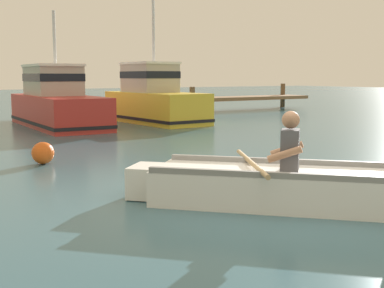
% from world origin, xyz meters
% --- Properties ---
extents(ground_plane, '(120.00, 120.00, 0.00)m').
position_xyz_m(ground_plane, '(0.00, 0.00, 0.00)').
color(ground_plane, '#386070').
extents(wooden_dock, '(14.07, 1.64, 1.25)m').
position_xyz_m(wooden_dock, '(7.81, 14.75, 0.57)').
color(wooden_dock, brown).
rests_on(wooden_dock, ground).
extents(rowboat_with_person, '(3.00, 3.12, 1.19)m').
position_xyz_m(rowboat_with_person, '(-0.09, 0.14, 0.25)').
color(rowboat_with_person, white).
rests_on(rowboat_with_person, ground).
extents(moored_boat_red, '(2.06, 5.56, 3.68)m').
position_xyz_m(moored_boat_red, '(0.98, 11.65, 0.76)').
color(moored_boat_red, '#B72D28').
rests_on(moored_boat_red, ground).
extents(moored_boat_yellow, '(1.95, 4.53, 4.21)m').
position_xyz_m(moored_boat_yellow, '(4.30, 11.14, 0.80)').
color(moored_boat_yellow, gold).
rests_on(moored_boat_yellow, ground).
extents(mooring_buoy, '(0.41, 0.41, 0.41)m').
position_xyz_m(mooring_buoy, '(-1.61, 4.71, 0.21)').
color(mooring_buoy, '#E55919').
rests_on(mooring_buoy, ground).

